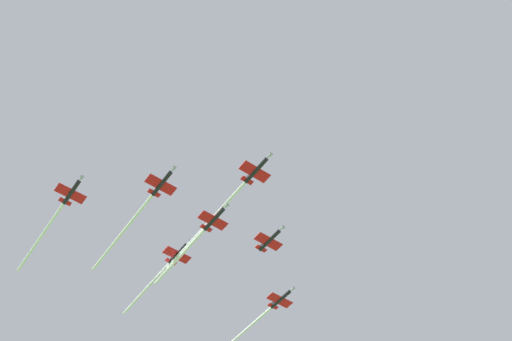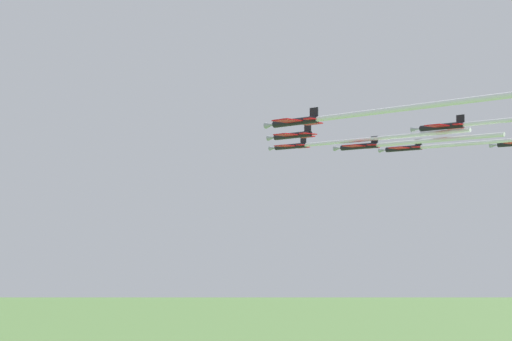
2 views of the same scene
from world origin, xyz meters
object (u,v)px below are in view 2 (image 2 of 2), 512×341
jet_starboard_inner (449,145)px  jet_starboard_outer (360,114)px  jet_port_inner (292,136)px  jet_port_trail (485,122)px  jet_port_outer (392,144)px  jet_lead (337,142)px

jet_starboard_inner → jet_starboard_outer: jet_starboard_inner is taller
jet_port_inner → jet_starboard_outer: (-0.95, -38.45, -0.55)m
jet_starboard_inner → jet_port_trail: (-7.33, -26.73, 1.78)m
jet_port_trail → jet_port_inner: bearing=120.3°
jet_port_inner → jet_port_outer: bearing=-30.0°
jet_lead → jet_port_trail: 37.08m
jet_lead → jet_port_inner: (-14.84, -12.90, -0.22)m
jet_port_trail → jet_port_outer: bearing=90.0°
jet_starboard_inner → jet_port_outer: 19.31m
jet_port_inner → jet_port_trail: (32.55, -19.65, 1.40)m
jet_lead → jet_starboard_outer: jet_lead is taller
jet_port_inner → jet_port_trail: bearing=-59.7°
jet_starboard_inner → jet_port_trail: size_ratio=1.17×
jet_port_inner → jet_starboard_outer: 38.46m
jet_port_inner → jet_port_trail: jet_port_trail is taller
jet_port_inner → jet_starboard_outer: jet_port_inner is taller
jet_port_inner → jet_lead: bearing=12.5°
jet_lead → jet_starboard_inner: jet_lead is taller
jet_lead → jet_port_outer: bearing=-90.0°
jet_lead → jet_port_inner: bearing=-167.5°
jet_port_inner → jet_port_trail: 38.05m
jet_port_outer → jet_port_inner: bearing=150.0°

